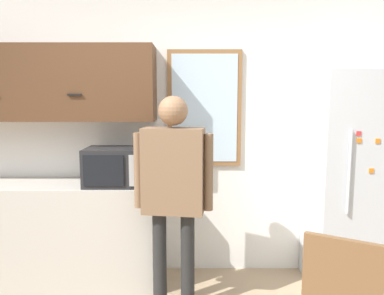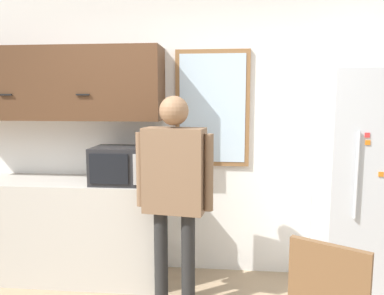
% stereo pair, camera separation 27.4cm
% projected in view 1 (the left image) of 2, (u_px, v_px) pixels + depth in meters
% --- Properties ---
extents(back_wall, '(6.00, 0.06, 2.70)m').
position_uv_depth(back_wall, '(176.00, 133.00, 3.58)').
color(back_wall, white).
rests_on(back_wall, ground_plane).
extents(counter, '(2.01, 0.56, 0.93)m').
position_uv_depth(counter, '(44.00, 234.00, 3.39)').
color(counter, '#BCB7AD').
rests_on(counter, ground_plane).
extents(upper_cabinets, '(2.01, 0.39, 0.66)m').
position_uv_depth(upper_cabinets, '(40.00, 84.00, 3.30)').
color(upper_cabinets, '#51331E').
extents(microwave, '(0.48, 0.39, 0.33)m').
position_uv_depth(microwave, '(113.00, 167.00, 3.25)').
color(microwave, '#232326').
rests_on(microwave, counter).
extents(person, '(0.61, 0.28, 1.70)m').
position_uv_depth(person, '(172.00, 181.00, 2.89)').
color(person, black).
rests_on(person, ground_plane).
extents(refrigerator, '(0.79, 0.66, 1.91)m').
position_uv_depth(refrigerator, '(356.00, 182.00, 3.29)').
color(refrigerator, silver).
rests_on(refrigerator, ground_plane).
extents(window, '(0.69, 0.05, 1.08)m').
position_uv_depth(window, '(204.00, 108.00, 3.51)').
color(window, olive).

